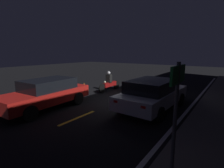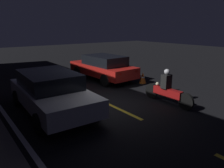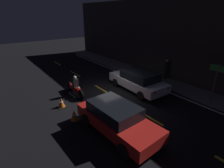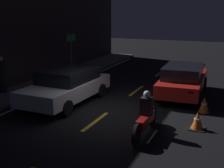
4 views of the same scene
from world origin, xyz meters
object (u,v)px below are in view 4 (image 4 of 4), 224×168
(traffic_cone_mid, at_px, (204,105))
(pedestrian, at_px, (2,74))
(sedan_white, at_px, (67,85))
(traffic_cone_near, at_px, (197,121))
(taxi_red, at_px, (183,80))
(shop_sign, at_px, (71,46))
(motorcycle, at_px, (145,117))

(traffic_cone_mid, distance_m, pedestrian, 8.79)
(sedan_white, xyz_separation_m, pedestrian, (-0.09, 3.30, 0.20))
(traffic_cone_mid, relative_size, pedestrian, 0.39)
(pedestrian, bearing_deg, traffic_cone_near, -95.46)
(taxi_red, bearing_deg, traffic_cone_near, -165.33)
(traffic_cone_near, distance_m, traffic_cone_mid, 1.75)
(traffic_cone_near, relative_size, pedestrian, 0.36)
(sedan_white, height_order, taxi_red, sedan_white)
(sedan_white, distance_m, taxi_red, 5.12)
(traffic_cone_near, distance_m, shop_sign, 9.29)
(motorcycle, bearing_deg, taxi_red, -3.01)
(traffic_cone_near, xyz_separation_m, pedestrian, (0.83, 8.72, 0.66))
(motorcycle, xyz_separation_m, traffic_cone_near, (1.08, -1.43, -0.28))
(taxi_red, xyz_separation_m, motorcycle, (-4.87, 0.26, -0.19))
(pedestrian, bearing_deg, shop_sign, -14.57)
(sedan_white, distance_m, traffic_cone_near, 5.52)
(traffic_cone_near, bearing_deg, traffic_cone_mid, -0.14)
(sedan_white, height_order, traffic_cone_near, sedan_white)
(taxi_red, xyz_separation_m, traffic_cone_near, (-3.79, -1.18, -0.47))
(taxi_red, relative_size, motorcycle, 1.88)
(traffic_cone_mid, xyz_separation_m, shop_sign, (3.36, 7.61, 1.50))
(taxi_red, relative_size, traffic_cone_near, 7.51)
(taxi_red, xyz_separation_m, traffic_cone_mid, (-2.04, -1.18, -0.45))
(taxi_red, height_order, traffic_cone_mid, taxi_red)
(traffic_cone_mid, bearing_deg, motorcycle, 153.03)
(traffic_cone_near, relative_size, traffic_cone_mid, 0.93)
(sedan_white, bearing_deg, traffic_cone_near, 82.43)
(sedan_white, bearing_deg, pedestrian, -86.26)
(sedan_white, relative_size, traffic_cone_mid, 7.15)
(taxi_red, relative_size, traffic_cone_mid, 7.00)
(traffic_cone_near, bearing_deg, pedestrian, 84.54)
(motorcycle, bearing_deg, shop_sign, 44.92)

